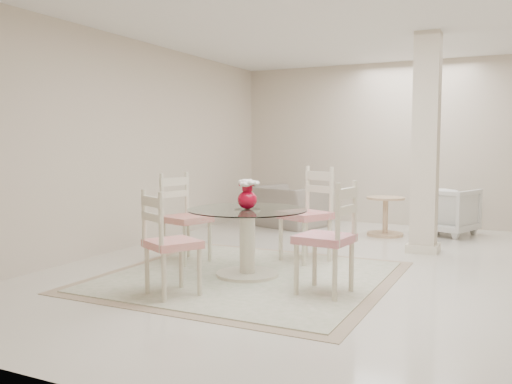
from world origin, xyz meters
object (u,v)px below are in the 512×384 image
at_px(dining_chair_west, 182,211).
at_px(side_table, 385,218).
at_px(armchair_white, 446,211).
at_px(dining_table, 247,243).
at_px(recliner_taupe, 289,207).
at_px(dining_chair_east, 332,230).
at_px(dining_chair_south, 165,236).
at_px(column, 426,144).
at_px(dining_chair_north, 310,207).
at_px(red_vase, 247,194).

distance_m(dining_chair_west, side_table, 3.30).
height_order(dining_chair_west, side_table, dining_chair_west).
height_order(armchair_white, side_table, armchair_white).
xyz_separation_m(dining_table, recliner_taupe, (-0.92, 3.30, -0.02)).
relative_size(dining_chair_east, dining_chair_south, 1.08).
relative_size(recliner_taupe, side_table, 1.78).
relative_size(dining_chair_south, armchair_white, 1.34).
xyz_separation_m(column, armchair_white, (0.10, 1.50, -1.00)).
bearing_deg(column, dining_chair_west, -142.20).
distance_m(dining_chair_north, side_table, 2.21).
height_order(dining_table, dining_chair_east, dining_chair_east).
distance_m(dining_chair_south, recliner_taupe, 4.32).
xyz_separation_m(dining_chair_east, armchair_white, (0.51, 3.92, -0.24)).
xyz_separation_m(dining_chair_north, armchair_white, (1.18, 2.65, -0.28)).
bearing_deg(dining_chair_west, red_vase, -90.89).
bearing_deg(dining_chair_north, dining_chair_west, -125.89).
height_order(dining_chair_east, dining_chair_south, dining_chair_east).
relative_size(dining_chair_east, dining_chair_west, 1.00).
relative_size(red_vase, dining_chair_north, 0.25).
bearing_deg(red_vase, dining_chair_north, 72.64).
height_order(red_vase, recliner_taupe, red_vase).
height_order(dining_chair_west, recliner_taupe, dining_chair_west).
distance_m(dining_chair_west, recliner_taupe, 3.02).
relative_size(column, side_table, 4.72).
bearing_deg(red_vase, dining_chair_west, 163.10).
xyz_separation_m(dining_chair_north, dining_chair_west, (-1.29, -0.68, -0.04)).
distance_m(dining_chair_east, dining_chair_north, 1.43).
bearing_deg(dining_chair_west, recliner_taupe, 14.81).
distance_m(red_vase, side_table, 3.26).
xyz_separation_m(dining_chair_south, armchair_white, (1.80, 4.60, -0.19)).
relative_size(dining_chair_east, recliner_taupe, 1.10).
distance_m(dining_chair_south, armchair_white, 4.94).
bearing_deg(dining_chair_north, recliner_taupe, 144.07).
bearing_deg(dining_chair_east, dining_chair_north, -145.93).
bearing_deg(dining_chair_south, side_table, -75.13).
xyz_separation_m(armchair_white, side_table, (-0.79, -0.51, -0.09)).
height_order(dining_table, recliner_taupe, dining_table).
height_order(dining_chair_south, armchair_white, dining_chair_south).
bearing_deg(dining_chair_south, recliner_taupe, -53.26).
distance_m(dining_chair_north, recliner_taupe, 2.64).
distance_m(dining_table, dining_chair_west, 1.05).
height_order(dining_table, red_vase, red_vase).
xyz_separation_m(dining_chair_east, dining_chair_west, (-1.96, 0.58, -0.00)).
bearing_deg(dining_table, column, 56.89).
relative_size(column, red_vase, 8.99).
bearing_deg(dining_chair_north, armchair_white, 92.25).
bearing_deg(armchair_white, dining_table, 87.27).
distance_m(armchair_white, side_table, 0.95).
relative_size(red_vase, armchair_white, 0.39).
bearing_deg(dining_table, dining_chair_east, -16.13).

